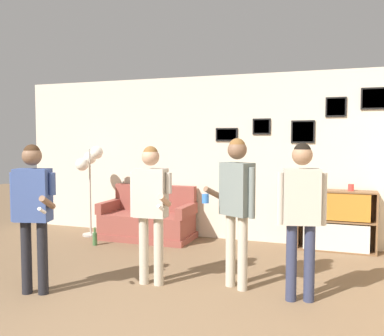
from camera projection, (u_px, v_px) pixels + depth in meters
name	position (u px, v px, depth m)	size (l,w,h in m)	color
wall_back	(228.00, 157.00, 7.05)	(7.64, 0.08, 2.70)	beige
couch	(148.00, 221.00, 7.15)	(1.54, 0.80, 0.87)	brown
bookshelf	(336.00, 221.00, 6.33)	(1.12, 0.30, 0.91)	brown
floor_lamp	(90.00, 165.00, 7.28)	(0.43, 0.46, 1.54)	#ADA89E
person_player_foreground_left	(33.00, 203.00, 4.53)	(0.55, 0.41, 1.61)	black
person_player_foreground_center	(151.00, 201.00, 4.83)	(0.51, 0.43, 1.58)	#B7AD99
person_watcher_holding_cup	(237.00, 197.00, 4.70)	(0.58, 0.35, 1.67)	#B7AD99
person_spectator_near_bookshelf	(301.00, 205.00, 4.33)	(0.49, 0.28, 1.62)	#2D334C
bottle_on_floor	(95.00, 238.00, 6.68)	(0.07, 0.07, 0.28)	#3D6638
drinking_cup	(351.00, 187.00, 6.23)	(0.08, 0.08, 0.10)	red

